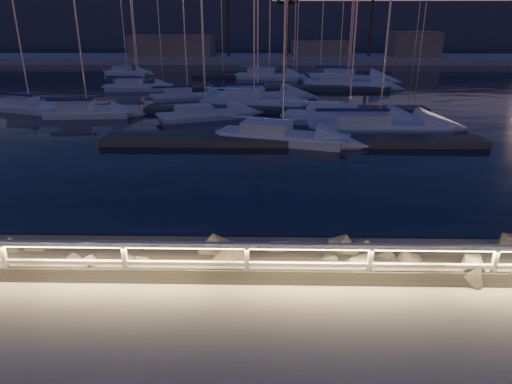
% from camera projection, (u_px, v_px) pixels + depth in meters
% --- Properties ---
extents(ground, '(400.00, 400.00, 0.00)m').
position_uv_depth(ground, '(327.00, 282.00, 11.29)').
color(ground, '#ACA69B').
rests_on(ground, ground).
extents(harbor_water, '(400.00, 440.00, 0.60)m').
position_uv_depth(harbor_water, '(283.00, 105.00, 40.86)').
color(harbor_water, black).
rests_on(harbor_water, ground).
extents(guard_rail, '(44.11, 0.12, 1.06)m').
position_uv_depth(guard_rail, '(326.00, 255.00, 11.02)').
color(guard_rail, white).
rests_on(guard_rail, ground).
extents(floating_docks, '(22.00, 36.00, 0.40)m').
position_uv_depth(floating_docks, '(283.00, 97.00, 41.86)').
color(floating_docks, '#565047').
rests_on(floating_docks, ground).
extents(far_shore, '(160.00, 14.00, 5.20)m').
position_uv_depth(far_shore, '(274.00, 56.00, 80.53)').
color(far_shore, '#ACA69B').
rests_on(far_shore, ground).
extents(palm_center, '(3.00, 3.00, 9.70)m').
position_uv_depth(palm_center, '(288.00, 4.00, 76.53)').
color(palm_center, '#443320').
rests_on(palm_center, ground).
extents(distant_hills, '(230.00, 37.50, 18.00)m').
position_uv_depth(distant_hills, '(197.00, 26.00, 135.25)').
color(distant_hills, '#374256').
rests_on(distant_hills, ground).
extents(sailboat_a, '(6.74, 4.09, 11.20)m').
position_uv_depth(sailboat_a, '(29.00, 106.00, 35.77)').
color(sailboat_a, silver).
rests_on(sailboat_a, ground).
extents(sailboat_b, '(7.91, 4.33, 13.00)m').
position_uv_depth(sailboat_b, '(279.00, 135.00, 26.71)').
color(sailboat_b, silver).
rests_on(sailboat_b, ground).
extents(sailboat_c, '(7.21, 4.53, 11.92)m').
position_uv_depth(sailboat_c, '(203.00, 114.00, 33.12)').
color(sailboat_c, silver).
rests_on(sailboat_c, ground).
extents(sailboat_d, '(9.25, 3.03, 15.49)m').
position_uv_depth(sailboat_d, '(375.00, 125.00, 29.34)').
color(sailboat_d, silver).
rests_on(sailboat_d, ground).
extents(sailboat_e, '(6.68, 2.53, 11.18)m').
position_uv_depth(sailboat_e, '(86.00, 111.00, 33.83)').
color(sailboat_e, silver).
rests_on(sailboat_e, ground).
extents(sailboat_f, '(8.93, 3.93, 14.73)m').
position_uv_depth(sailboat_f, '(251.00, 102.00, 37.46)').
color(sailboat_f, silver).
rests_on(sailboat_f, ground).
extents(sailboat_g, '(9.08, 4.35, 14.86)m').
position_uv_depth(sailboat_g, '(255.00, 95.00, 40.88)').
color(sailboat_g, silver).
rests_on(sailboat_g, ground).
extents(sailboat_h, '(9.51, 5.05, 15.50)m').
position_uv_depth(sailboat_h, '(345.00, 117.00, 31.60)').
color(sailboat_h, silver).
rests_on(sailboat_h, ground).
extents(sailboat_i, '(7.02, 2.48, 11.82)m').
position_uv_depth(sailboat_i, '(136.00, 86.00, 46.88)').
color(sailboat_i, silver).
rests_on(sailboat_i, ground).
extents(sailboat_j, '(7.00, 3.59, 11.49)m').
position_uv_depth(sailboat_j, '(186.00, 96.00, 41.16)').
color(sailboat_j, silver).
rests_on(sailboat_j, ground).
extents(sailboat_k, '(9.70, 5.89, 15.97)m').
position_uv_depth(sailboat_k, '(347.00, 77.00, 54.49)').
color(sailboat_k, silver).
rests_on(sailboat_k, ground).
extents(sailboat_l, '(9.48, 5.32, 15.47)m').
position_uv_depth(sailboat_l, '(345.00, 84.00, 48.79)').
color(sailboat_l, silver).
rests_on(sailboat_l, ground).
extents(sailboat_m, '(6.34, 2.82, 10.51)m').
position_uv_depth(sailboat_m, '(126.00, 72.00, 60.63)').
color(sailboat_m, silver).
rests_on(sailboat_m, ground).
extents(sailboat_n, '(8.68, 4.67, 14.26)m').
position_uv_depth(sailboat_n, '(268.00, 75.00, 56.09)').
color(sailboat_n, silver).
rests_on(sailboat_n, ground).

